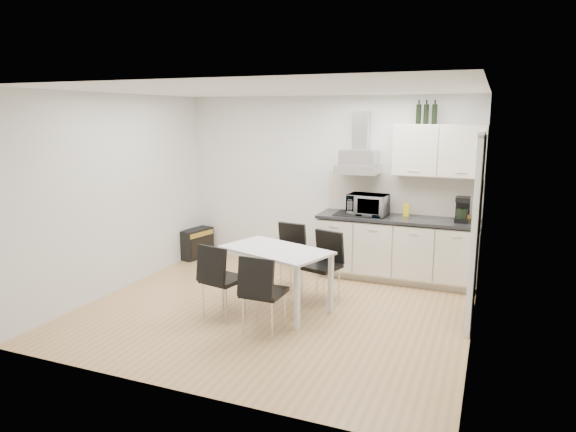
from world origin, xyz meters
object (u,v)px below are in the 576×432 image
at_px(kitchenette, 401,223).
at_px(guitar_amp, 197,243).
at_px(dining_table, 276,256).
at_px(chair_far_left, 286,258).
at_px(chair_near_right, 264,293).
at_px(chair_near_left, 224,280).
at_px(chair_far_right, 321,267).
at_px(floor_speaker, 289,254).

bearing_deg(kitchenette, guitar_amp, -178.53).
distance_m(kitchenette, dining_table, 2.06).
relative_size(chair_far_left, chair_near_right, 1.00).
xyz_separation_m(dining_table, chair_near_right, (0.15, -0.67, -0.22)).
bearing_deg(chair_far_left, guitar_amp, -17.92).
bearing_deg(chair_near_left, chair_far_left, 87.00).
bearing_deg(chair_far_right, chair_far_left, -7.21).
height_order(chair_far_right, guitar_amp, chair_far_right).
height_order(dining_table, chair_near_left, chair_near_left).
bearing_deg(chair_near_right, guitar_amp, 135.93).
distance_m(kitchenette, chair_near_right, 2.59).
bearing_deg(chair_near_right, dining_table, 103.37).
bearing_deg(chair_far_right, chair_near_left, 61.34).
height_order(kitchenette, chair_near_right, kitchenette).
distance_m(kitchenette, chair_far_left, 1.71).
bearing_deg(dining_table, chair_near_left, -117.84).
distance_m(chair_far_right, guitar_amp, 2.77).
xyz_separation_m(chair_near_left, guitar_amp, (-1.64, 2.03, -0.20)).
xyz_separation_m(chair_near_right, floor_speaker, (-0.71, 2.50, -0.29)).
xyz_separation_m(chair_far_left, guitar_amp, (-1.95, 0.88, -0.20)).
xyz_separation_m(chair_far_right, floor_speaker, (-0.98, 1.38, -0.29)).
height_order(chair_near_right, floor_speaker, chair_near_right).
relative_size(chair_near_right, guitar_amp, 1.43).
bearing_deg(guitar_amp, chair_far_left, -11.81).
distance_m(dining_table, chair_near_right, 0.72).
bearing_deg(chair_far_right, guitar_amp, -8.12).
bearing_deg(floor_speaker, kitchenette, -5.43).
relative_size(chair_near_left, floor_speaker, 2.88).
bearing_deg(chair_far_left, chair_near_right, 109.24).
height_order(kitchenette, chair_far_left, kitchenette).
bearing_deg(guitar_amp, dining_table, -24.30).
distance_m(chair_far_left, chair_near_right, 1.41).
relative_size(chair_far_right, chair_near_right, 1.00).
relative_size(dining_table, chair_near_left, 1.64).
height_order(dining_table, chair_far_left, chair_far_left).
distance_m(dining_table, chair_near_left, 0.69).
bearing_deg(dining_table, chair_far_left, 121.58).
distance_m(chair_near_left, floor_speaker, 2.30).
bearing_deg(chair_near_right, chair_near_left, 161.12).
relative_size(kitchenette, dining_table, 1.75).
xyz_separation_m(chair_far_right, guitar_amp, (-2.53, 1.13, -0.20)).
relative_size(chair_far_left, chair_far_right, 1.00).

